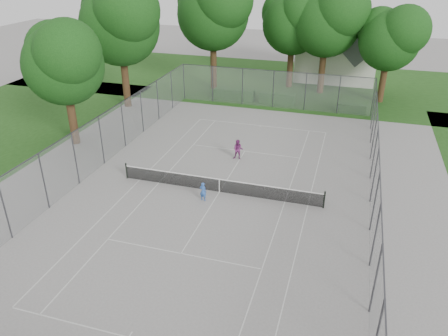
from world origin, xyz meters
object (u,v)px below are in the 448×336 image
(house, at_px, (338,40))
(woman_player, at_px, (238,150))
(tennis_net, at_px, (219,185))
(girl_player, at_px, (203,191))

(house, xyz_separation_m, woman_player, (-5.05, -24.33, -3.61))
(house, distance_m, woman_player, 25.11)
(tennis_net, xyz_separation_m, house, (4.90, 29.29, 3.83))
(house, distance_m, girl_player, 31.21)
(house, height_order, woman_player, house)
(tennis_net, height_order, house, house)
(tennis_net, relative_size, woman_player, 8.71)
(house, relative_size, girl_player, 9.01)
(house, xyz_separation_m, girl_player, (-5.55, -30.49, -3.74))
(tennis_net, distance_m, girl_player, 1.37)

